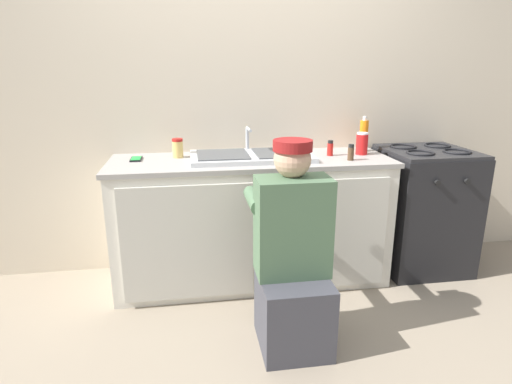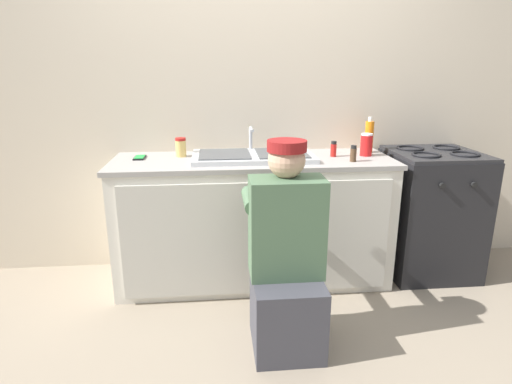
# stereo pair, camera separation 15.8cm
# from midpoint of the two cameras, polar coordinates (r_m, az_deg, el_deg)

# --- Properties ---
(ground_plane) EXTENTS (12.00, 12.00, 0.00)m
(ground_plane) POSITION_cam_midpoint_polar(r_m,az_deg,el_deg) (2.88, -1.30, -13.92)
(ground_plane) COLOR gray
(back_wall) EXTENTS (6.00, 0.10, 2.50)m
(back_wall) POSITION_cam_midpoint_polar(r_m,az_deg,el_deg) (3.14, -3.09, 12.66)
(back_wall) COLOR beige
(back_wall) RESTS_ON ground_plane
(counter_cabinet) EXTENTS (1.82, 0.62, 0.84)m
(counter_cabinet) POSITION_cam_midpoint_polar(r_m,az_deg,el_deg) (2.96, -2.11, -4.09)
(counter_cabinet) COLOR silver
(counter_cabinet) RESTS_ON ground_plane
(countertop) EXTENTS (1.86, 0.62, 0.03)m
(countertop) POSITION_cam_midpoint_polar(r_m,az_deg,el_deg) (2.85, -2.22, 4.16)
(countertop) COLOR #9E9993
(countertop) RESTS_ON counter_cabinet
(sink_double_basin) EXTENTS (0.80, 0.44, 0.19)m
(sink_double_basin) POSITION_cam_midpoint_polar(r_m,az_deg,el_deg) (2.84, -2.24, 4.85)
(sink_double_basin) COLOR silver
(sink_double_basin) RESTS_ON countertop
(stove_range) EXTENTS (0.60, 0.62, 0.90)m
(stove_range) POSITION_cam_midpoint_polar(r_m,az_deg,el_deg) (3.35, 20.05, -2.13)
(stove_range) COLOR black
(stove_range) RESTS_ON ground_plane
(plumber_person) EXTENTS (0.42, 0.61, 1.10)m
(plumber_person) POSITION_cam_midpoint_polar(r_m,az_deg,el_deg) (2.27, 2.90, -9.55)
(plumber_person) COLOR #3F3F47
(plumber_person) RESTS_ON ground_plane
(soda_cup_red) EXTENTS (0.08, 0.08, 0.15)m
(soda_cup_red) POSITION_cam_midpoint_polar(r_m,az_deg,el_deg) (3.04, 12.50, 6.31)
(soda_cup_red) COLOR red
(soda_cup_red) RESTS_ON countertop
(spice_bottle_red) EXTENTS (0.04, 0.04, 0.10)m
(spice_bottle_red) POSITION_cam_midpoint_polar(r_m,az_deg,el_deg) (2.96, 8.36, 5.78)
(spice_bottle_red) COLOR red
(spice_bottle_red) RESTS_ON countertop
(cell_phone) EXTENTS (0.07, 0.14, 0.01)m
(cell_phone) POSITION_cam_midpoint_polar(r_m,az_deg,el_deg) (2.93, -17.19, 4.22)
(cell_phone) COLOR black
(cell_phone) RESTS_ON countertop
(spice_bottle_pepper) EXTENTS (0.04, 0.04, 0.10)m
(spice_bottle_pepper) POSITION_cam_midpoint_polar(r_m,az_deg,el_deg) (2.83, 10.98, 5.18)
(spice_bottle_pepper) COLOR #513823
(spice_bottle_pepper) RESTS_ON countertop
(soap_bottle_orange) EXTENTS (0.06, 0.06, 0.25)m
(soap_bottle_orange) POSITION_cam_midpoint_polar(r_m,az_deg,el_deg) (3.16, 12.76, 7.36)
(soap_bottle_orange) COLOR orange
(soap_bottle_orange) RESTS_ON countertop
(condiment_jar) EXTENTS (0.07, 0.07, 0.13)m
(condiment_jar) POSITION_cam_midpoint_polar(r_m,az_deg,el_deg) (2.93, -11.93, 5.75)
(condiment_jar) COLOR #DBB760
(condiment_jar) RESTS_ON countertop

